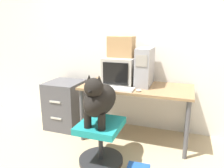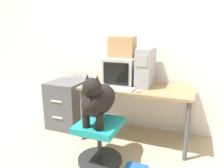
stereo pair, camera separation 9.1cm
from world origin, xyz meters
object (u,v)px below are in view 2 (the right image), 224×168
Objects in this scene: crt_monitor at (122,70)px; keyboard at (115,88)px; filing_cabinet at (67,104)px; pc_tower at (146,67)px; cardboard_box at (122,47)px; office_chair at (100,139)px; dog at (98,99)px.

crt_monitor is 1.03× the size of keyboard.
keyboard is at bearing -16.40° from filing_cabinet.
pc_tower is 1.45× the size of cardboard_box.
pc_tower is at bearing 48.29° from keyboard.
office_chair is 0.84× the size of dog.
cardboard_box is at bearing 4.56° from filing_cabinet.
office_chair is 1.08m from filing_cabinet.
office_chair is at bearing -38.61° from filing_cabinet.
crt_monitor is at bearing 93.93° from keyboard.
office_chair is (-0.31, -0.75, -0.70)m from pc_tower.
office_chair is (0.00, -0.74, -0.63)m from crt_monitor.
pc_tower is (0.31, 0.01, 0.06)m from crt_monitor.
cardboard_box is (0.84, 0.07, 0.87)m from filing_cabinet.
crt_monitor is 0.99× the size of pc_tower.
cardboard_box reaches higher than filing_cabinet.
pc_tower is at bearing 3.72° from filing_cabinet.
dog is at bearing -111.97° from pc_tower.
pc_tower is at bearing 1.47° from cardboard_box.
cardboard_box is (-0.00, 0.74, 0.94)m from office_chair.
cardboard_box reaches higher than keyboard.
keyboard is (-0.29, -0.33, -0.23)m from pc_tower.
crt_monitor reaches higher than office_chair.
pc_tower reaches higher than filing_cabinet.
keyboard is 0.79× the size of dog.
pc_tower is 0.82× the size of dog.
crt_monitor is at bearing -177.82° from pc_tower.
keyboard is 0.67× the size of filing_cabinet.
keyboard reaches higher than filing_cabinet.
office_chair is 0.71× the size of filing_cabinet.
filing_cabinet is at bearing -175.70° from crt_monitor.
keyboard is at bearing -86.07° from crt_monitor.
cardboard_box is (-0.00, 0.76, 0.47)m from dog.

